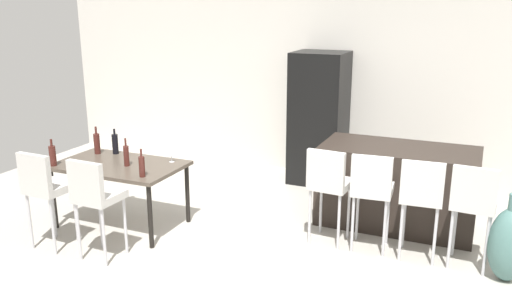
{
  "coord_description": "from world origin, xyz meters",
  "views": [
    {
      "loc": [
        1.58,
        -4.86,
        2.5
      ],
      "look_at": [
        -0.73,
        0.44,
        0.85
      ],
      "focal_mm": 37.58,
      "sensor_mm": 36.0,
      "label": 1
    }
  ],
  "objects_px": {
    "bar_chair_middle": "(372,187)",
    "wine_bottle_far": "(97,143)",
    "bar_chair_far": "(474,200)",
    "refrigerator": "(319,118)",
    "bar_chair_right": "(422,193)",
    "wine_bottle_corner": "(142,166)",
    "dining_chair_far": "(95,194)",
    "wine_bottle_middle": "(115,144)",
    "kitchen_island": "(397,186)",
    "bar_chair_left": "(329,181)",
    "floor_vase": "(509,244)",
    "wine_bottle_left": "(126,155)",
    "wine_glass_right": "(171,151)",
    "dining_chair_near": "(45,185)",
    "dining_table": "(119,169)",
    "wine_bottle_inner": "(53,155)"
  },
  "relations": [
    {
      "from": "bar_chair_right",
      "to": "wine_bottle_corner",
      "type": "bearing_deg",
      "value": -164.46
    },
    {
      "from": "bar_chair_left",
      "to": "refrigerator",
      "type": "xyz_separation_m",
      "value": [
        -0.71,
        1.95,
        0.22
      ]
    },
    {
      "from": "kitchen_island",
      "to": "wine_glass_right",
      "type": "xyz_separation_m",
      "value": [
        -2.37,
        -0.99,
        0.4
      ]
    },
    {
      "from": "bar_chair_middle",
      "to": "wine_bottle_far",
      "type": "relative_size",
      "value": 3.17
    },
    {
      "from": "dining_chair_far",
      "to": "wine_bottle_left",
      "type": "xyz_separation_m",
      "value": [
        -0.18,
        0.77,
        0.16
      ]
    },
    {
      "from": "bar_chair_middle",
      "to": "wine_bottle_left",
      "type": "height_order",
      "value": "wine_bottle_left"
    },
    {
      "from": "bar_chair_left",
      "to": "floor_vase",
      "type": "relative_size",
      "value": 1.24
    },
    {
      "from": "dining_table",
      "to": "wine_bottle_inner",
      "type": "distance_m",
      "value": 0.74
    },
    {
      "from": "bar_chair_left",
      "to": "refrigerator",
      "type": "distance_m",
      "value": 2.09
    },
    {
      "from": "bar_chair_right",
      "to": "wine_bottle_far",
      "type": "xyz_separation_m",
      "value": [
        -3.73,
        -0.24,
        0.17
      ]
    },
    {
      "from": "wine_bottle_left",
      "to": "floor_vase",
      "type": "xyz_separation_m",
      "value": [
        3.92,
        0.4,
        -0.5
      ]
    },
    {
      "from": "wine_bottle_middle",
      "to": "wine_glass_right",
      "type": "relative_size",
      "value": 1.75
    },
    {
      "from": "bar_chair_middle",
      "to": "wine_bottle_middle",
      "type": "distance_m",
      "value": 3.05
    },
    {
      "from": "wine_bottle_corner",
      "to": "floor_vase",
      "type": "bearing_deg",
      "value": 10.42
    },
    {
      "from": "floor_vase",
      "to": "wine_glass_right",
      "type": "bearing_deg",
      "value": -178.82
    },
    {
      "from": "bar_chair_middle",
      "to": "wine_bottle_far",
      "type": "bearing_deg",
      "value": -175.79
    },
    {
      "from": "bar_chair_left",
      "to": "wine_bottle_corner",
      "type": "height_order",
      "value": "bar_chair_left"
    },
    {
      "from": "wine_bottle_far",
      "to": "floor_vase",
      "type": "height_order",
      "value": "wine_bottle_far"
    },
    {
      "from": "floor_vase",
      "to": "wine_bottle_far",
      "type": "bearing_deg",
      "value": -178.34
    },
    {
      "from": "dining_chair_near",
      "to": "wine_bottle_corner",
      "type": "relative_size",
      "value": 3.51
    },
    {
      "from": "bar_chair_right",
      "to": "bar_chair_far",
      "type": "xyz_separation_m",
      "value": [
        0.47,
        0.0,
        0.0
      ]
    },
    {
      "from": "wine_bottle_corner",
      "to": "kitchen_island",
      "type": "bearing_deg",
      "value": 33.49
    },
    {
      "from": "wine_bottle_corner",
      "to": "wine_bottle_inner",
      "type": "relative_size",
      "value": 0.99
    },
    {
      "from": "wine_bottle_far",
      "to": "wine_bottle_left",
      "type": "bearing_deg",
      "value": -23.31
    },
    {
      "from": "wine_bottle_corner",
      "to": "dining_chair_near",
      "type": "bearing_deg",
      "value": -148.25
    },
    {
      "from": "bar_chair_left",
      "to": "wine_bottle_left",
      "type": "relative_size",
      "value": 3.32
    },
    {
      "from": "bar_chair_middle",
      "to": "dining_chair_far",
      "type": "distance_m",
      "value": 2.75
    },
    {
      "from": "refrigerator",
      "to": "wine_glass_right",
      "type": "bearing_deg",
      "value": -116.82
    },
    {
      "from": "kitchen_island",
      "to": "bar_chair_right",
      "type": "relative_size",
      "value": 1.64
    },
    {
      "from": "wine_bottle_middle",
      "to": "wine_glass_right",
      "type": "distance_m",
      "value": 0.8
    },
    {
      "from": "dining_table",
      "to": "wine_bottle_inner",
      "type": "height_order",
      "value": "wine_bottle_inner"
    },
    {
      "from": "bar_chair_far",
      "to": "wine_bottle_far",
      "type": "relative_size",
      "value": 3.17
    },
    {
      "from": "bar_chair_right",
      "to": "dining_chair_near",
      "type": "height_order",
      "value": "same"
    },
    {
      "from": "wine_bottle_corner",
      "to": "wine_glass_right",
      "type": "distance_m",
      "value": 0.58
    },
    {
      "from": "kitchen_island",
      "to": "bar_chair_right",
      "type": "bearing_deg",
      "value": -66.5
    },
    {
      "from": "kitchen_island",
      "to": "bar_chair_middle",
      "type": "height_order",
      "value": "bar_chair_middle"
    },
    {
      "from": "bar_chair_far",
      "to": "wine_bottle_inner",
      "type": "xyz_separation_m",
      "value": [
        -4.33,
        -0.82,
        0.16
      ]
    },
    {
      "from": "dining_chair_far",
      "to": "wine_bottle_middle",
      "type": "relative_size",
      "value": 3.45
    },
    {
      "from": "dining_chair_far",
      "to": "wine_bottle_middle",
      "type": "xyz_separation_m",
      "value": [
        -0.61,
        1.12,
        0.17
      ]
    },
    {
      "from": "kitchen_island",
      "to": "dining_chair_near",
      "type": "bearing_deg",
      "value": -146.96
    },
    {
      "from": "wine_bottle_left",
      "to": "wine_glass_right",
      "type": "relative_size",
      "value": 1.82
    },
    {
      "from": "bar_chair_left",
      "to": "wine_bottle_inner",
      "type": "height_order",
      "value": "bar_chair_left"
    },
    {
      "from": "wine_bottle_far",
      "to": "wine_bottle_corner",
      "type": "bearing_deg",
      "value": -27.26
    },
    {
      "from": "dining_table",
      "to": "dining_chair_near",
      "type": "height_order",
      "value": "dining_chair_near"
    },
    {
      "from": "bar_chair_far",
      "to": "dining_table",
      "type": "relative_size",
      "value": 0.74
    },
    {
      "from": "dining_chair_near",
      "to": "dining_chair_far",
      "type": "xyz_separation_m",
      "value": [
        0.64,
        -0.0,
        0.0
      ]
    },
    {
      "from": "bar_chair_far",
      "to": "refrigerator",
      "type": "distance_m",
      "value": 2.89
    },
    {
      "from": "dining_chair_near",
      "to": "wine_glass_right",
      "type": "height_order",
      "value": "dining_chair_near"
    },
    {
      "from": "wine_bottle_corner",
      "to": "wine_glass_right",
      "type": "bearing_deg",
      "value": 90.46
    },
    {
      "from": "refrigerator",
      "to": "kitchen_island",
      "type": "bearing_deg",
      "value": -41.38
    }
  ]
}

